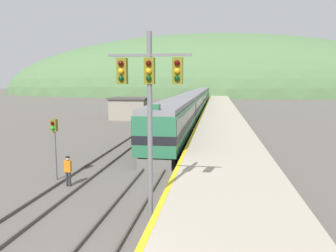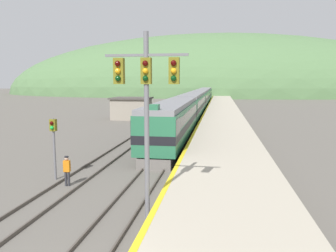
{
  "view_description": "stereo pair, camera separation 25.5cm",
  "coord_description": "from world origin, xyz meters",
  "px_view_note": "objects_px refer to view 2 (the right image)",
  "views": [
    {
      "loc": [
        4.05,
        -7.27,
        5.88
      ],
      "look_at": [
        0.24,
        18.24,
        2.38
      ],
      "focal_mm": 35.0,
      "sensor_mm": 36.0,
      "label": 1
    },
    {
      "loc": [
        4.3,
        -7.23,
        5.88
      ],
      "look_at": [
        0.24,
        18.24,
        2.38
      ],
      "focal_mm": 35.0,
      "sensor_mm": 36.0,
      "label": 2
    }
  ],
  "objects_px": {
    "signal_post_siding": "(54,136)",
    "track_worker": "(67,169)",
    "carriage_third": "(201,98)",
    "carriage_fourth": "(205,94)",
    "signal_mast_main": "(146,95)",
    "express_train_lead_car": "(173,121)",
    "carriage_second": "(192,105)"
  },
  "relations": [
    {
      "from": "carriage_second",
      "to": "carriage_fourth",
      "type": "distance_m",
      "value": 45.47
    },
    {
      "from": "express_train_lead_car",
      "to": "signal_mast_main",
      "type": "distance_m",
      "value": 17.73
    },
    {
      "from": "track_worker",
      "to": "carriage_third",
      "type": "bearing_deg",
      "value": 85.84
    },
    {
      "from": "track_worker",
      "to": "signal_post_siding",
      "type": "bearing_deg",
      "value": 141.18
    },
    {
      "from": "signal_mast_main",
      "to": "signal_post_siding",
      "type": "relative_size",
      "value": 2.09
    },
    {
      "from": "signal_mast_main",
      "to": "signal_post_siding",
      "type": "xyz_separation_m",
      "value": [
        -6.89,
        5.29,
        -2.68
      ]
    },
    {
      "from": "carriage_fourth",
      "to": "signal_post_siding",
      "type": "relative_size",
      "value": 5.85
    },
    {
      "from": "carriage_third",
      "to": "track_worker",
      "type": "height_order",
      "value": "carriage_third"
    },
    {
      "from": "signal_post_siding",
      "to": "track_worker",
      "type": "bearing_deg",
      "value": -38.82
    },
    {
      "from": "express_train_lead_car",
      "to": "signal_mast_main",
      "type": "height_order",
      "value": "signal_mast_main"
    },
    {
      "from": "express_train_lead_car",
      "to": "carriage_third",
      "type": "distance_m",
      "value": 44.29
    },
    {
      "from": "signal_post_siding",
      "to": "carriage_third",
      "type": "bearing_deg",
      "value": 84.47
    },
    {
      "from": "signal_post_siding",
      "to": "track_worker",
      "type": "height_order",
      "value": "signal_post_siding"
    },
    {
      "from": "express_train_lead_car",
      "to": "track_worker",
      "type": "height_order",
      "value": "express_train_lead_car"
    },
    {
      "from": "carriage_third",
      "to": "track_worker",
      "type": "relative_size",
      "value": 12.65
    },
    {
      "from": "signal_post_siding",
      "to": "track_worker",
      "type": "xyz_separation_m",
      "value": [
        1.28,
        -1.03,
        -1.7
      ]
    },
    {
      "from": "carriage_fourth",
      "to": "express_train_lead_car",
      "type": "bearing_deg",
      "value": -90.0
    },
    {
      "from": "express_train_lead_car",
      "to": "carriage_third",
      "type": "bearing_deg",
      "value": 90.0
    },
    {
      "from": "express_train_lead_car",
      "to": "carriage_second",
      "type": "height_order",
      "value": "express_train_lead_car"
    },
    {
      "from": "carriage_third",
      "to": "carriage_fourth",
      "type": "bearing_deg",
      "value": 90.0
    },
    {
      "from": "carriage_fourth",
      "to": "signal_mast_main",
      "type": "xyz_separation_m",
      "value": [
        1.43,
        -84.41,
        3.17
      ]
    },
    {
      "from": "carriage_fourth",
      "to": "signal_mast_main",
      "type": "bearing_deg",
      "value": -89.03
    },
    {
      "from": "carriage_fourth",
      "to": "track_worker",
      "type": "relative_size",
      "value": 12.65
    },
    {
      "from": "carriage_fourth",
      "to": "track_worker",
      "type": "distance_m",
      "value": 80.27
    },
    {
      "from": "carriage_second",
      "to": "express_train_lead_car",
      "type": "bearing_deg",
      "value": -90.0
    },
    {
      "from": "express_train_lead_car",
      "to": "carriage_second",
      "type": "relative_size",
      "value": 0.87
    },
    {
      "from": "express_train_lead_car",
      "to": "carriage_second",
      "type": "xyz_separation_m",
      "value": [
        0.0,
        21.55,
        -0.01
      ]
    },
    {
      "from": "express_train_lead_car",
      "to": "signal_post_siding",
      "type": "distance_m",
      "value": 13.27
    },
    {
      "from": "signal_mast_main",
      "to": "carriage_fourth",
      "type": "bearing_deg",
      "value": 90.97
    },
    {
      "from": "carriage_second",
      "to": "signal_mast_main",
      "type": "xyz_separation_m",
      "value": [
        1.43,
        -38.94,
        3.17
      ]
    },
    {
      "from": "express_train_lead_car",
      "to": "track_worker",
      "type": "xyz_separation_m",
      "value": [
        -4.18,
        -13.12,
        -1.23
      ]
    },
    {
      "from": "carriage_fourth",
      "to": "track_worker",
      "type": "bearing_deg",
      "value": -92.98
    }
  ]
}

